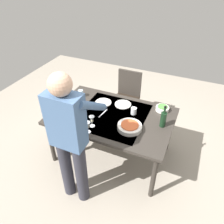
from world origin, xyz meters
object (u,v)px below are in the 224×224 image
(chair_near, at_px, (127,94))
(person_server, at_px, (69,137))
(wine_bottle, at_px, (163,119))
(dinner_plate_near, at_px, (123,104))
(wine_glass_left, at_px, (92,120))
(water_cup_near_left, at_px, (81,93))
(water_cup_near_right, at_px, (134,111))
(serving_bowl_pasta, at_px, (130,127))
(dinner_plate_far, at_px, (103,102))
(wine_glass_right, at_px, (88,125))
(water_cup_far_left, at_px, (83,113))
(side_bowl_salad, at_px, (162,108))
(dining_table, at_px, (112,119))

(chair_near, bearing_deg, person_server, 89.21)
(wine_bottle, distance_m, dinner_plate_near, 0.67)
(wine_glass_left, bearing_deg, wine_bottle, -156.12)
(water_cup_near_left, distance_m, water_cup_near_right, 0.87)
(person_server, bearing_deg, dinner_plate_near, -99.55)
(person_server, xyz_separation_m, serving_bowl_pasta, (-0.44, -0.61, -0.19))
(water_cup_near_left, height_order, dinner_plate_near, water_cup_near_left)
(serving_bowl_pasta, bearing_deg, dinner_plate_far, -35.41)
(person_server, height_order, dinner_plate_far, person_server)
(wine_glass_right, relative_size, water_cup_near_left, 1.46)
(person_server, height_order, serving_bowl_pasta, person_server)
(wine_bottle, bearing_deg, water_cup_far_left, 12.01)
(serving_bowl_pasta, bearing_deg, water_cup_near_right, -79.65)
(chair_near, bearing_deg, wine_bottle, 132.08)
(chair_near, relative_size, water_cup_near_left, 8.79)
(water_cup_near_right, xyz_separation_m, side_bowl_salad, (-0.33, -0.23, -0.01))
(chair_near, height_order, water_cup_near_right, chair_near)
(wine_bottle, distance_m, dinner_plate_far, 0.92)
(person_server, distance_m, dinner_plate_near, 1.10)
(wine_glass_right, distance_m, water_cup_near_right, 0.68)
(chair_near, xyz_separation_m, wine_glass_left, (0.02, 1.21, 0.31))
(water_cup_far_left, bearing_deg, serving_bowl_pasta, 179.99)
(chair_near, xyz_separation_m, water_cup_near_right, (-0.36, 0.76, 0.26))
(side_bowl_salad, bearing_deg, water_cup_near_right, 34.78)
(water_cup_near_right, bearing_deg, dinner_plate_near, -34.35)
(person_server, bearing_deg, side_bowl_salad, -121.92)
(dinner_plate_near, bearing_deg, dining_table, 81.03)
(wine_bottle, distance_m, wine_glass_left, 0.87)
(wine_glass_left, height_order, serving_bowl_pasta, wine_glass_left)
(serving_bowl_pasta, relative_size, dinner_plate_far, 1.30)
(person_server, bearing_deg, wine_glass_right, -91.27)
(dining_table, height_order, person_server, person_server)
(water_cup_far_left, bearing_deg, wine_glass_left, 145.57)
(water_cup_near_right, distance_m, side_bowl_salad, 0.41)
(wine_glass_right, relative_size, water_cup_far_left, 1.60)
(wine_bottle, bearing_deg, serving_bowl_pasta, 30.99)
(wine_bottle, height_order, dinner_plate_near, wine_bottle)
(wine_bottle, height_order, serving_bowl_pasta, wine_bottle)
(dining_table, relative_size, dinner_plate_near, 6.94)
(wine_bottle, relative_size, water_cup_near_left, 2.86)
(water_cup_far_left, xyz_separation_m, dinner_plate_far, (-0.10, -0.38, -0.04))
(wine_glass_right, height_order, serving_bowl_pasta, wine_glass_right)
(serving_bowl_pasta, bearing_deg, dinner_plate_near, -59.74)
(person_server, bearing_deg, water_cup_far_left, -71.72)
(side_bowl_salad, bearing_deg, wine_bottle, 103.21)
(serving_bowl_pasta, bearing_deg, side_bowl_salad, -117.04)
(wine_bottle, height_order, side_bowl_salad, wine_bottle)
(dining_table, xyz_separation_m, wine_bottle, (-0.66, -0.04, 0.18))
(person_server, distance_m, water_cup_far_left, 0.67)
(dining_table, height_order, wine_glass_left, wine_glass_left)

